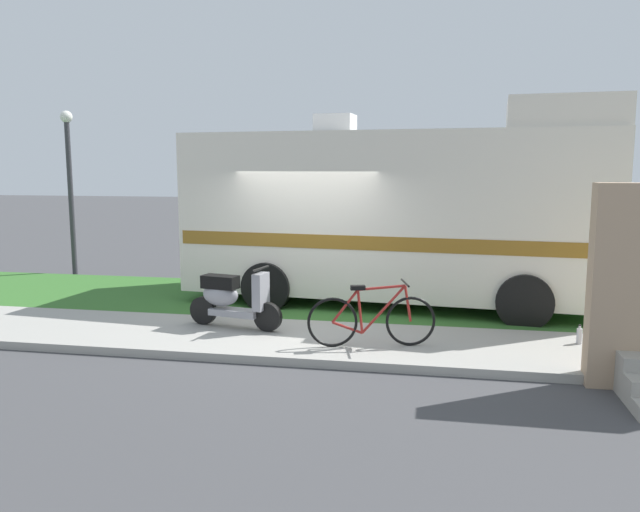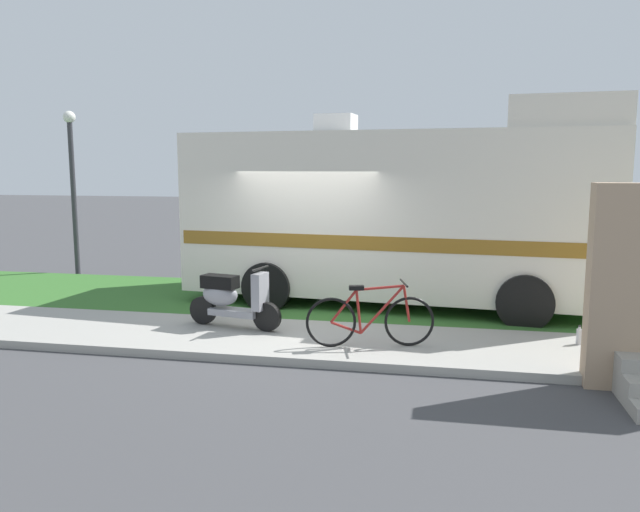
% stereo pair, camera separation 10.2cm
% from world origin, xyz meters
% --- Properties ---
extents(ground_plane, '(80.00, 80.00, 0.00)m').
position_xyz_m(ground_plane, '(0.00, 0.00, 0.00)').
color(ground_plane, '#424244').
extents(sidewalk, '(24.00, 2.00, 0.12)m').
position_xyz_m(sidewalk, '(0.00, -1.20, 0.06)').
color(sidewalk, '#9E9B93').
rests_on(sidewalk, ground).
extents(grass_strip, '(24.00, 3.40, 0.08)m').
position_xyz_m(grass_strip, '(0.00, 1.50, 0.04)').
color(grass_strip, '#336628').
rests_on(grass_strip, ground).
extents(motorhome_rv, '(7.68, 3.21, 3.68)m').
position_xyz_m(motorhome_rv, '(1.54, 1.74, 1.75)').
color(motorhome_rv, silver).
rests_on(motorhome_rv, ground).
extents(scooter, '(1.56, 0.60, 0.97)m').
position_xyz_m(scooter, '(-0.85, -0.85, 0.58)').
color(scooter, black).
rests_on(scooter, ground).
extents(bicycle, '(1.73, 0.59, 0.90)m').
position_xyz_m(bicycle, '(1.38, -1.48, 0.51)').
color(bicycle, black).
rests_on(bicycle, ground).
extents(pickup_truck_near, '(5.60, 2.26, 1.85)m').
position_xyz_m(pickup_truck_near, '(0.13, 5.75, 0.98)').
color(pickup_truck_near, silver).
rests_on(pickup_truck_near, ground).
extents(bottle_green, '(0.08, 0.08, 0.27)m').
position_xyz_m(bottle_green, '(4.22, -0.81, 0.24)').
color(bottle_green, '#B2B2B7').
rests_on(bottle_green, ground).
extents(street_lamp_post, '(0.28, 0.28, 3.86)m').
position_xyz_m(street_lamp_post, '(-6.30, 3.60, 2.37)').
color(street_lamp_post, '#333338').
rests_on(street_lamp_post, ground).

